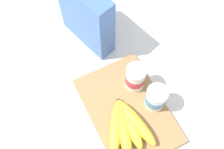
{
  "coord_description": "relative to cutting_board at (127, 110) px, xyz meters",
  "views": [
    {
      "loc": [
        0.26,
        -0.18,
        0.88
      ],
      "look_at": [
        -0.11,
        0.0,
        0.07
      ],
      "focal_mm": 46.74,
      "sensor_mm": 36.0,
      "label": 1
    }
  ],
  "objects": [
    {
      "name": "banana_bunch",
      "position": [
        0.05,
        -0.03,
        0.03
      ],
      "size": [
        0.19,
        0.16,
        0.04
      ],
      "color": "yellow",
      "rests_on": "cutting_board"
    },
    {
      "name": "cereal_box",
      "position": [
        -0.31,
        0.01,
        0.11
      ],
      "size": [
        0.22,
        0.12,
        0.24
      ],
      "primitive_type": "cube",
      "rotation": [
        0.0,
        0.0,
        3.44
      ],
      "color": "#4770B7",
      "rests_on": "ground_plane"
    },
    {
      "name": "yogurt_cup_back",
      "position": [
        0.02,
        0.08,
        0.05
      ],
      "size": [
        0.06,
        0.06,
        0.09
      ],
      "color": "white",
      "rests_on": "cutting_board"
    },
    {
      "name": "yogurt_cup_front",
      "position": [
        -0.07,
        0.06,
        0.06
      ],
      "size": [
        0.06,
        0.06,
        0.1
      ],
      "color": "white",
      "rests_on": "cutting_board"
    },
    {
      "name": "ground_plane",
      "position": [
        0.0,
        0.0,
        -0.01
      ],
      "size": [
        2.4,
        2.4,
        0.0
      ],
      "primitive_type": "plane",
      "color": "silver"
    },
    {
      "name": "cutting_board",
      "position": [
        0.0,
        0.0,
        0.0
      ],
      "size": [
        0.34,
        0.23,
        0.02
      ],
      "primitive_type": "cube",
      "color": "#A37A4C",
      "rests_on": "ground_plane"
    }
  ]
}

